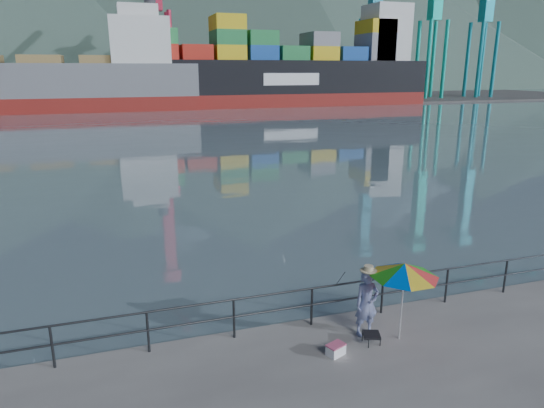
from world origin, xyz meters
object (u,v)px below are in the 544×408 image
(cooler_bag, at_px, (336,350))
(container_ship, at_px, (292,71))
(fisherman, at_px, (367,303))
(bulk_carrier, at_px, (54,82))
(beach_umbrella, at_px, (405,270))

(cooler_bag, relative_size, container_ship, 0.01)
(cooler_bag, bearing_deg, fisherman, 7.17)
(container_ship, bearing_deg, fisherman, -108.71)
(bulk_carrier, relative_size, container_ship, 0.89)
(cooler_bag, bearing_deg, beach_umbrella, -17.14)
(fisherman, bearing_deg, bulk_carrier, 100.51)
(cooler_bag, xyz_separation_m, bulk_carrier, (-12.81, 74.33, 4.08))
(fisherman, xyz_separation_m, container_ship, (25.42, 75.08, 5.07))
(fisherman, distance_m, cooler_bag, 1.41)
(cooler_bag, xyz_separation_m, container_ship, (26.49, 75.68, 5.78))
(beach_umbrella, bearing_deg, fisherman, 146.91)
(container_ship, bearing_deg, beach_umbrella, -108.14)
(fisherman, bearing_deg, container_ship, 71.15)
(fisherman, xyz_separation_m, cooler_bag, (-1.06, -0.60, -0.71))
(cooler_bag, bearing_deg, bulk_carrier, 77.65)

